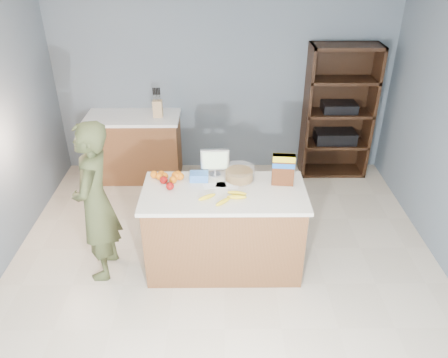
{
  "coord_description": "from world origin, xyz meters",
  "views": [
    {
      "loc": [
        -0.03,
        -3.21,
        3.05
      ],
      "look_at": [
        0.0,
        0.35,
        1.0
      ],
      "focal_mm": 35.0,
      "sensor_mm": 36.0,
      "label": 1
    }
  ],
  "objects_px": {
    "counter_peninsula": "(224,232)",
    "shelving_unit": "(337,114)",
    "cereal_box": "(283,168)",
    "tv": "(215,161)",
    "person": "(96,203)"
  },
  "relations": [
    {
      "from": "shelving_unit",
      "to": "person",
      "type": "distance_m",
      "value": 3.48
    },
    {
      "from": "counter_peninsula",
      "to": "cereal_box",
      "type": "bearing_deg",
      "value": 11.93
    },
    {
      "from": "shelving_unit",
      "to": "tv",
      "type": "relative_size",
      "value": 6.38
    },
    {
      "from": "counter_peninsula",
      "to": "cereal_box",
      "type": "relative_size",
      "value": 4.94
    },
    {
      "from": "counter_peninsula",
      "to": "shelving_unit",
      "type": "relative_size",
      "value": 0.87
    },
    {
      "from": "counter_peninsula",
      "to": "cereal_box",
      "type": "distance_m",
      "value": 0.88
    },
    {
      "from": "person",
      "to": "cereal_box",
      "type": "height_order",
      "value": "person"
    },
    {
      "from": "shelving_unit",
      "to": "tv",
      "type": "bearing_deg",
      "value": -133.21
    },
    {
      "from": "counter_peninsula",
      "to": "cereal_box",
      "type": "height_order",
      "value": "cereal_box"
    },
    {
      "from": "person",
      "to": "counter_peninsula",
      "type": "bearing_deg",
      "value": 94.04
    },
    {
      "from": "tv",
      "to": "cereal_box",
      "type": "xyz_separation_m",
      "value": [
        0.65,
        -0.19,
        0.02
      ]
    },
    {
      "from": "counter_peninsula",
      "to": "person",
      "type": "xyz_separation_m",
      "value": [
        -1.21,
        -0.07,
        0.4
      ]
    },
    {
      "from": "cereal_box",
      "to": "tv",
      "type": "bearing_deg",
      "value": 164.02
    },
    {
      "from": "shelving_unit",
      "to": "cereal_box",
      "type": "height_order",
      "value": "shelving_unit"
    },
    {
      "from": "tv",
      "to": "cereal_box",
      "type": "bearing_deg",
      "value": -15.98
    }
  ]
}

